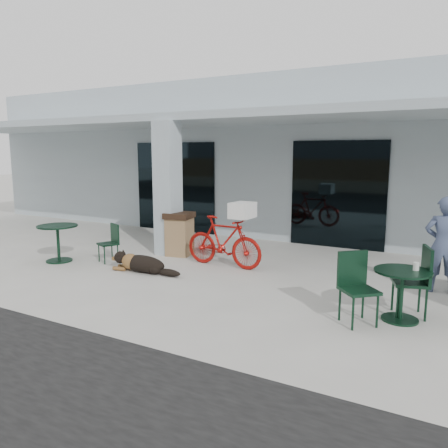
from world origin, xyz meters
The scene contains 18 objects.
ground centered at (0.00, 0.00, 0.00)m, with size 80.00×80.00×0.00m, color beige.
building centered at (0.00, 8.50, 2.25)m, with size 22.00×7.00×4.50m, color #ADBEC4.
storefront_glass_left centered at (-3.20, 4.98, 1.35)m, with size 2.80×0.06×2.70m, color black.
storefront_glass_right centered at (1.80, 4.98, 1.35)m, with size 2.40×0.06×2.70m, color black.
column centered at (-1.50, 2.30, 1.56)m, with size 0.50×0.50×3.12m, color #ADBEC4.
overhang centered at (0.00, 3.60, 3.21)m, with size 22.00×2.80×0.18m, color #ADBEC4.
bicycle centered at (0.22, 1.90, 0.54)m, with size 0.51×1.80×1.08m, color #A3120D.
laundry_basket centered at (0.67, 1.88, 1.24)m, with size 0.54×0.40×0.32m, color white.
dog centered at (-0.98, 0.70, 0.20)m, with size 1.20×0.40×0.40m, color black, non-canonical shape.
cup_near_dog centered at (-0.99, 0.95, 0.05)m, with size 0.09×0.09×0.11m, color white.
cafe_table_near centered at (-3.21, 0.51, 0.41)m, with size 0.87×0.87×0.82m, color black, non-canonical shape.
cafe_chair_near centered at (-2.20, 1.00, 0.42)m, with size 0.38×0.42×0.84m, color black, non-canonical shape.
cafe_table_far centered at (3.92, 0.48, 0.37)m, with size 0.80×0.80×0.75m, color black, non-canonical shape.
cafe_chair_far_a centered at (3.41, 0.05, 0.51)m, with size 0.46×0.50×1.02m, color black, non-canonical shape.
cafe_chair_far_b centered at (4.00, 0.73, 0.53)m, with size 0.48×0.52×1.05m, color black, non-canonical shape.
person centered at (4.35, 2.20, 0.84)m, with size 0.61×0.40×1.68m, color #455274.
cup_on_table centered at (4.08, 0.57, 0.80)m, with size 0.08×0.08×0.12m, color white.
trash_receptacle centered at (-1.20, 2.32, 0.51)m, with size 0.60×0.60×1.02m, color olive, non-canonical shape.
Camera 1 is at (4.60, -6.00, 2.40)m, focal length 35.00 mm.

